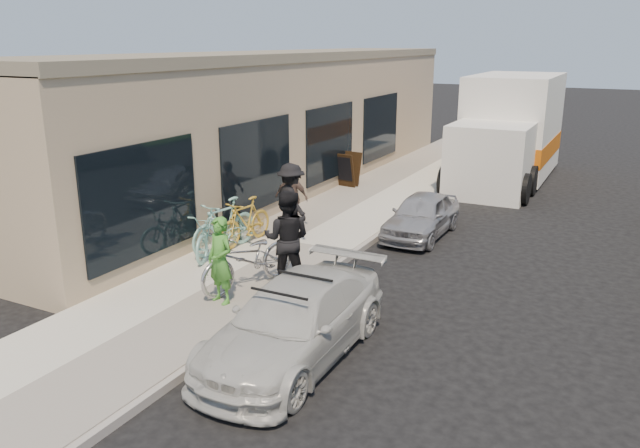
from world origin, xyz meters
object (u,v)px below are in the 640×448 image
at_px(tandem_bike, 249,259).
at_px(sedan_white, 295,322).
at_px(sandwich_board, 348,169).
at_px(cruiser_bike_b, 212,233).
at_px(moving_truck, 509,134).
at_px(bystander_a, 291,201).
at_px(cruiser_bike_a, 224,225).
at_px(woman_rider, 220,260).
at_px(man_standing, 287,239).
at_px(cruiser_bike_c, 246,221).
at_px(bystander_b, 291,198).
at_px(bike_rack, 228,223).
at_px(sedan_silver, 422,215).

bearing_deg(tandem_bike, sedan_white, -25.21).
relative_size(sandwich_board, sedan_white, 0.26).
height_order(sandwich_board, cruiser_bike_b, sandwich_board).
bearing_deg(sedan_white, moving_truck, 89.01).
relative_size(sandwich_board, tandem_bike, 0.49).
xyz_separation_m(moving_truck, bystander_a, (-2.90, -9.59, -0.50)).
height_order(sandwich_board, cruiser_bike_a, cruiser_bike_a).
bearing_deg(tandem_bike, bystander_a, 121.17).
bearing_deg(cruiser_bike_a, sedan_white, -33.29).
relative_size(moving_truck, cruiser_bike_a, 3.71).
bearing_deg(woman_rider, man_standing, 77.49).
xyz_separation_m(tandem_bike, cruiser_bike_c, (-1.53, 2.16, -0.05)).
relative_size(tandem_bike, cruiser_bike_a, 1.13).
bearing_deg(bystander_b, bike_rack, -106.99).
relative_size(woman_rider, man_standing, 0.84).
bearing_deg(cruiser_bike_a, moving_truck, 79.85).
bearing_deg(tandem_bike, cruiser_bike_b, 161.37).
xyz_separation_m(sedan_silver, cruiser_bike_a, (-3.29, -3.43, 0.20)).
xyz_separation_m(tandem_bike, cruiser_bike_b, (-1.72, 1.18, -0.08)).
bearing_deg(sedan_white, man_standing, 122.55).
xyz_separation_m(sedan_white, cruiser_bike_a, (-3.56, 3.20, 0.15)).
relative_size(woman_rider, cruiser_bike_a, 0.81).
height_order(bike_rack, cruiser_bike_a, cruiser_bike_a).
distance_m(bike_rack, woman_rider, 3.13).
relative_size(bike_rack, sedan_white, 0.22).
relative_size(bike_rack, moving_truck, 0.13).
distance_m(sedan_silver, cruiser_bike_c, 4.23).
bearing_deg(bike_rack, cruiser_bike_c, 53.29).
bearing_deg(cruiser_bike_b, man_standing, -36.46).
xyz_separation_m(sedan_white, moving_truck, (0.19, 14.21, 0.96)).
xyz_separation_m(man_standing, bystander_b, (-1.84, 3.35, -0.17)).
xyz_separation_m(tandem_bike, cruiser_bike_a, (-1.66, 1.54, 0.01)).
xyz_separation_m(sandwich_board, cruiser_bike_c, (0.41, -6.28, -0.02)).
height_order(moving_truck, tandem_bike, moving_truck).
bearing_deg(man_standing, cruiser_bike_a, -43.79).
relative_size(bike_rack, cruiser_bike_c, 0.52).
distance_m(sedan_white, man_standing, 2.52).
xyz_separation_m(cruiser_bike_a, bystander_a, (0.85, 1.42, 0.31)).
distance_m(man_standing, cruiser_bike_a, 2.51).
relative_size(sedan_silver, cruiser_bike_b, 1.65).
distance_m(sandwich_board, tandem_bike, 8.67).
height_order(bike_rack, tandem_bike, tandem_bike).
bearing_deg(bike_rack, sandwich_board, 91.50).
bearing_deg(man_standing, sandwich_board, -89.68).
height_order(moving_truck, man_standing, moving_truck).
relative_size(bike_rack, cruiser_bike_b, 0.48).
xyz_separation_m(sedan_white, tandem_bike, (-1.91, 1.66, 0.14)).
distance_m(sandwich_board, sedan_silver, 4.99).
height_order(sedan_white, moving_truck, moving_truck).
relative_size(sedan_white, man_standing, 2.18).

